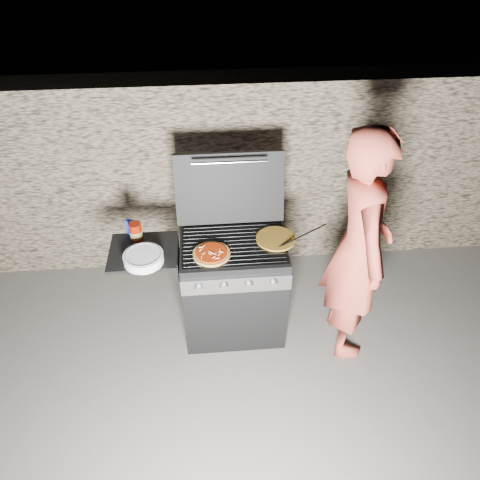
{
  "coord_description": "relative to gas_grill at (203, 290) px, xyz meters",
  "views": [
    {
      "loc": [
        -0.18,
        -2.7,
        3.11
      ],
      "look_at": [
        0.05,
        0.0,
        0.95
      ],
      "focal_mm": 35.0,
      "sensor_mm": 36.0,
      "label": 1
    }
  ],
  "objects": [
    {
      "name": "plate_stack",
      "position": [
        -0.4,
        -0.13,
        0.48
      ],
      "size": [
        0.37,
        0.37,
        0.07
      ],
      "primitive_type": "cylinder",
      "rotation": [
        0.0,
        0.0,
        0.38
      ],
      "color": "white",
      "rests_on": "gas_grill"
    },
    {
      "name": "sauce_jar",
      "position": [
        -0.48,
        0.14,
        0.52
      ],
      "size": [
        0.11,
        0.11,
        0.14
      ],
      "primitive_type": "cylinder",
      "rotation": [
        0.0,
        0.0,
        -0.18
      ],
      "color": "maroon",
      "rests_on": "gas_grill"
    },
    {
      "name": "tongs",
      "position": [
        0.76,
        0.0,
        0.5
      ],
      "size": [
        0.41,
        0.18,
        0.09
      ],
      "primitive_type": "cylinder",
      "rotation": [
        0.0,
        1.4,
        0.39
      ],
      "color": "black",
      "rests_on": "gas_grill"
    },
    {
      "name": "gas_grill",
      "position": [
        0.0,
        0.0,
        0.0
      ],
      "size": [
        1.34,
        0.79,
        0.91
      ],
      "primitive_type": null,
      "color": "black",
      "rests_on": "ground"
    },
    {
      "name": "person",
      "position": [
        1.14,
        -0.18,
        0.5
      ],
      "size": [
        0.47,
        0.71,
        1.92
      ],
      "primitive_type": "imported",
      "rotation": [
        0.0,
        0.0,
        1.55
      ],
      "color": "#B94634",
      "rests_on": "ground"
    },
    {
      "name": "pizza_topped",
      "position": [
        0.08,
        -0.11,
        0.47
      ],
      "size": [
        0.35,
        0.35,
        0.03
      ],
      "primitive_type": null,
      "rotation": [
        0.0,
        0.0,
        0.36
      ],
      "color": "#DFBA51",
      "rests_on": "gas_grill"
    },
    {
      "name": "stone_wall",
      "position": [
        0.25,
        1.05,
        0.44
      ],
      "size": [
        8.0,
        0.35,
        1.8
      ],
      "primitive_type": "cube",
      "color": "#89775C",
      "rests_on": "ground"
    },
    {
      "name": "pizza_plain",
      "position": [
        0.57,
        0.03,
        0.46
      ],
      "size": [
        0.39,
        0.39,
        0.02
      ],
      "primitive_type": "cylinder",
      "rotation": [
        0.0,
        0.0,
        -0.41
      ],
      "color": "gold",
      "rests_on": "gas_grill"
    },
    {
      "name": "blue_carton",
      "position": [
        -0.52,
        0.21,
        0.51
      ],
      "size": [
        0.07,
        0.05,
        0.13
      ],
      "primitive_type": "cube",
      "rotation": [
        0.0,
        0.0,
        -0.41
      ],
      "color": "navy",
      "rests_on": "gas_grill"
    },
    {
      "name": "ground",
      "position": [
        0.25,
        0.0,
        -0.46
      ],
      "size": [
        50.0,
        50.0,
        0.0
      ],
      "primitive_type": "plane",
      "color": "#5A5754"
    }
  ]
}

